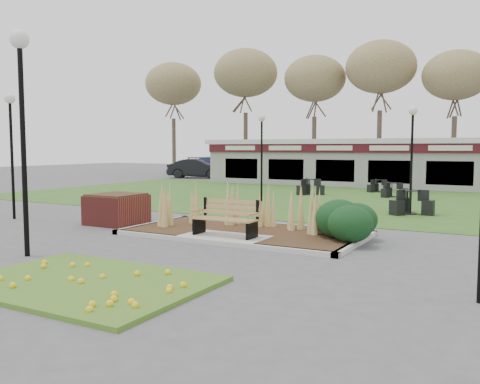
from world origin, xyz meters
The scene contains 19 objects.
ground centered at (0.00, 0.00, 0.00)m, with size 100.00×100.00×0.00m, color #515154.
lawn centered at (0.00, 12.00, 0.01)m, with size 34.00×16.00×0.02m, color #305C1D.
flower_bed centered at (0.00, -4.60, 0.07)m, with size 4.20×3.00×0.16m.
planting_bed centered at (1.27, 1.35, 0.37)m, with size 6.75×3.40×1.27m.
park_bench centered at (0.00, 0.25, 0.59)m, with size 1.70×0.66×0.93m.
brick_planter centered at (-4.40, 1.00, 0.48)m, with size 1.50×1.50×0.95m.
food_pavilion centered at (0.00, 19.96, 1.48)m, with size 24.60×3.40×2.90m.
tree_backdrop centered at (0.00, 28.00, 8.36)m, with size 47.24×5.24×10.36m.
lamp_post_near_left centered at (-2.87, -3.50, 3.54)m, with size 0.40×0.40×4.85m.
lamp_post_mid_left centered at (-8.20, 0.22, 3.03)m, with size 0.34×0.34×4.15m.
lamp_post_mid_right centered at (-3.40, 9.07, 2.78)m, with size 0.32×0.32×3.82m.
lamp_post_far_right centered at (3.15, 7.76, 2.78)m, with size 0.32×0.32×3.82m.
bistro_set_a centered at (1.20, 13.81, 0.25)m, with size 1.17×1.27×0.68m.
bistro_set_b centered at (-0.08, 16.27, 0.24)m, with size 1.09×1.23×0.66m.
bistro_set_c centered at (-2.74, 13.14, 0.28)m, with size 1.35×1.45×0.78m.
bistro_set_d centered at (3.14, 7.74, 0.30)m, with size 1.43×1.61×0.85m.
car_silver centered at (-17.93, 24.85, 0.73)m, with size 1.72×4.27×1.46m, color #A4A5A9.
car_black centered at (-15.56, 22.22, 0.75)m, with size 1.58×4.53×1.49m, color black.
car_blue centered at (-15.49, 24.80, 0.81)m, with size 2.27×5.58×1.62m, color navy.
Camera 1 is at (6.51, -10.84, 2.37)m, focal length 38.00 mm.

